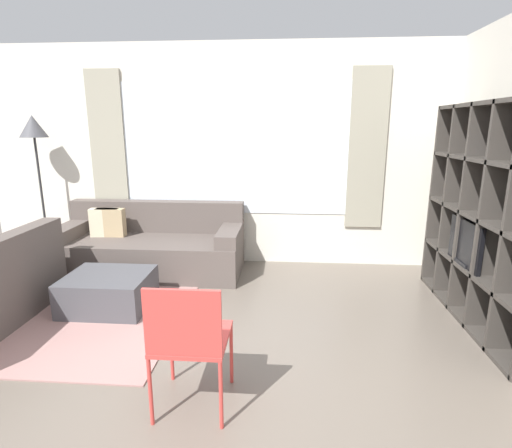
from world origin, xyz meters
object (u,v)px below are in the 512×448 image
(floor_lamp, at_px, (34,137))
(couch_main, at_px, (150,247))
(shelving_unit, at_px, (494,217))
(ottoman, at_px, (109,292))
(folding_chair, at_px, (189,336))

(floor_lamp, bearing_deg, couch_main, -6.96)
(shelving_unit, relative_size, ottoman, 2.48)
(floor_lamp, bearing_deg, shelving_unit, -13.54)
(ottoman, relative_size, folding_chair, 0.90)
(shelving_unit, distance_m, floor_lamp, 5.01)
(floor_lamp, bearing_deg, folding_chair, -46.20)
(floor_lamp, height_order, folding_chair, floor_lamp)
(ottoman, bearing_deg, shelving_unit, 0.84)
(ottoman, relative_size, floor_lamp, 0.42)
(floor_lamp, relative_size, folding_chair, 2.15)
(shelving_unit, distance_m, folding_chair, 2.79)
(shelving_unit, relative_size, couch_main, 0.88)
(couch_main, distance_m, ottoman, 1.05)
(couch_main, height_order, floor_lamp, floor_lamp)
(shelving_unit, distance_m, ottoman, 3.58)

